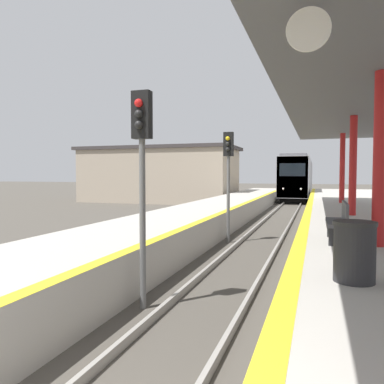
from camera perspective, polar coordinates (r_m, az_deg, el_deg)
train at (r=43.57m, az=15.93°, el=2.16°), size 2.61×22.65×4.36m
signal_near at (r=7.22m, az=-7.65°, el=5.32°), size 0.36×0.31×4.18m
signal_mid at (r=14.19m, az=5.55°, el=4.07°), size 0.36×0.31×4.18m
station_canopy at (r=12.39m, az=24.75°, el=12.74°), size 4.68×25.70×3.95m
trash_bin at (r=5.97m, az=23.51°, el=-8.30°), size 0.61×0.61×0.88m
bench at (r=9.31m, az=21.51°, el=-4.11°), size 0.44×1.50×0.92m
station_building at (r=35.55m, az=-4.94°, el=2.70°), size 14.60×6.98×5.11m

